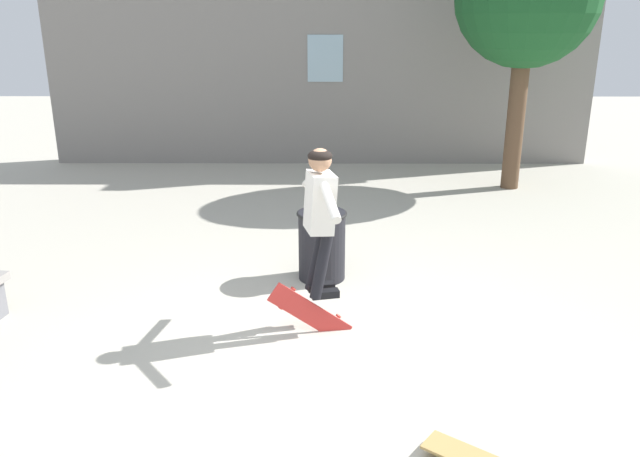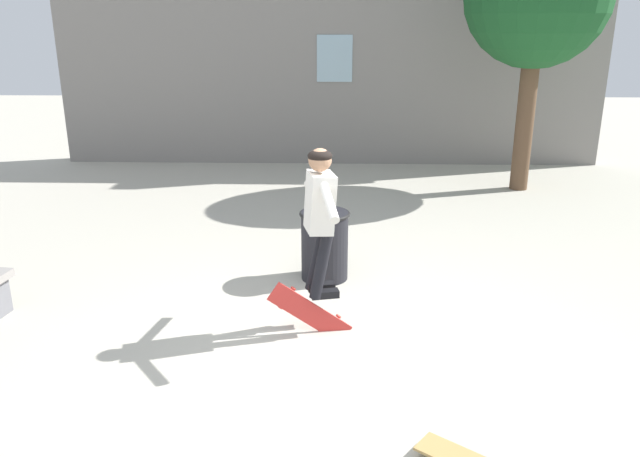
# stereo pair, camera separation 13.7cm
# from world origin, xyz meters

# --- Properties ---
(ground_plane) EXTENTS (40.00, 40.00, 0.00)m
(ground_plane) POSITION_xyz_m (0.00, 0.00, 0.00)
(ground_plane) COLOR #B2AD9E
(building_backdrop) EXTENTS (11.48, 0.52, 6.34)m
(building_backdrop) POSITION_xyz_m (0.04, 8.05, 2.60)
(building_backdrop) COLOR gray
(building_backdrop) RESTS_ON ground_plane
(trash_bin) EXTENTS (0.57, 0.57, 0.79)m
(trash_bin) POSITION_xyz_m (0.04, 1.77, 0.42)
(trash_bin) COLOR black
(trash_bin) RESTS_ON ground_plane
(skater) EXTENTS (0.37, 1.24, 1.40)m
(skater) POSITION_xyz_m (0.02, 0.54, 1.19)
(skater) COLOR silver
(skateboard_flipping) EXTENTS (0.81, 0.17, 0.66)m
(skateboard_flipping) POSITION_xyz_m (-0.07, 0.46, 0.19)
(skateboard_flipping) COLOR red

